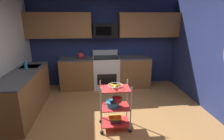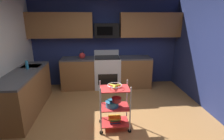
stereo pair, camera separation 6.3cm
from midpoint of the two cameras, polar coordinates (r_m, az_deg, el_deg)
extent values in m
cube|color=#A87542|center=(3.65, -0.05, -18.16)|extent=(4.40, 4.80, 0.04)
cube|color=navy|center=(5.47, -2.76, 8.67)|extent=(4.52, 0.06, 2.60)
cube|color=brown|center=(5.34, -2.42, -1.00)|extent=(2.66, 0.60, 0.88)
cube|color=#4C4C51|center=(5.22, -2.48, 3.81)|extent=(2.66, 0.60, 0.04)
cube|color=brown|center=(4.41, -26.86, -6.84)|extent=(0.60, 2.00, 0.88)
cube|color=#4C4C51|center=(4.26, -27.66, -1.14)|extent=(0.60, 2.00, 0.04)
cube|color=#B7BABC|center=(4.77, -25.27, 0.19)|extent=(0.44, 0.36, 0.16)
cube|color=white|center=(5.33, -2.27, -0.79)|extent=(0.76, 0.64, 0.92)
cube|color=black|center=(5.06, -2.00, -3.09)|extent=(0.56, 0.01, 0.32)
cube|color=white|center=(5.48, -2.54, 5.61)|extent=(0.76, 0.06, 0.18)
cube|color=black|center=(5.21, -2.33, 4.14)|extent=(0.72, 0.60, 0.02)
cube|color=brown|center=(5.31, -17.21, 13.69)|extent=(1.81, 0.33, 0.70)
cube|color=brown|center=(5.46, 11.55, 14.15)|extent=(1.79, 0.33, 0.70)
cube|color=black|center=(5.21, -2.51, 12.70)|extent=(0.70, 0.38, 0.40)
cube|color=black|center=(5.01, -3.07, 12.53)|extent=(0.44, 0.01, 0.24)
cylinder|color=silver|center=(3.19, -4.02, -13.23)|extent=(0.02, 0.02, 0.88)
cylinder|color=black|center=(3.44, -3.86, -19.59)|extent=(0.07, 0.02, 0.07)
cylinder|color=silver|center=(3.25, 5.57, -12.70)|extent=(0.02, 0.02, 0.88)
cylinder|color=black|center=(3.49, 5.35, -19.01)|extent=(0.07, 0.02, 0.07)
cylinder|color=silver|center=(3.52, -4.26, -10.26)|extent=(0.02, 0.02, 0.88)
cylinder|color=black|center=(3.74, -4.11, -16.28)|extent=(0.07, 0.02, 0.07)
cylinder|color=silver|center=(3.57, 4.39, -9.84)|extent=(0.02, 0.02, 0.88)
cylinder|color=black|center=(3.78, 4.24, -15.81)|extent=(0.07, 0.02, 0.07)
cube|color=red|center=(3.55, 0.43, -16.52)|extent=(0.53, 0.37, 0.02)
cube|color=red|center=(3.38, 0.44, -11.85)|extent=(0.53, 0.37, 0.02)
cube|color=red|center=(3.22, 0.46, -6.06)|extent=(0.53, 0.37, 0.02)
torus|color=silver|center=(3.20, 0.46, -4.92)|extent=(0.27, 0.27, 0.01)
cylinder|color=silver|center=(3.21, 0.46, -5.75)|extent=(0.12, 0.12, 0.02)
ellipsoid|color=yellow|center=(3.22, 1.28, -5.04)|extent=(0.17, 0.09, 0.04)
ellipsoid|color=yellow|center=(3.23, -0.26, -4.97)|extent=(0.15, 0.14, 0.04)
ellipsoid|color=yellow|center=(3.15, 0.36, -5.51)|extent=(0.08, 0.17, 0.04)
cylinder|color=#338CBF|center=(3.35, -0.35, -10.94)|extent=(0.24, 0.24, 0.11)
torus|color=#338CBF|center=(3.32, -0.36, -10.12)|extent=(0.25, 0.25, 0.01)
cylinder|color=maroon|center=(3.28, 1.08, -9.63)|extent=(0.17, 0.17, 0.08)
torus|color=maroon|center=(3.26, 1.08, -9.03)|extent=(0.18, 0.18, 0.01)
cube|color=#1E4C8C|center=(3.54, 0.43, -16.25)|extent=(0.21, 0.18, 0.02)
cube|color=#B22626|center=(3.53, 0.43, -15.96)|extent=(0.22, 0.18, 0.02)
cube|color=#26723F|center=(3.52, 0.43, -15.61)|extent=(0.19, 0.16, 0.03)
cube|color=gold|center=(3.50, 0.43, -15.15)|extent=(0.24, 0.16, 0.04)
sphere|color=red|center=(5.20, -10.39, 4.55)|extent=(0.18, 0.18, 0.18)
sphere|color=black|center=(5.19, -10.44, 5.49)|extent=(0.03, 0.03, 0.03)
cone|color=red|center=(5.19, -9.51, 4.78)|extent=(0.09, 0.04, 0.06)
torus|color=black|center=(5.18, -10.46, 5.76)|extent=(0.12, 0.01, 0.12)
cylinder|color=#2D8CBF|center=(4.46, -26.56, 1.36)|extent=(0.06, 0.06, 0.20)
camera|label=1|loc=(0.03, -90.51, -0.16)|focal=28.16mm
camera|label=2|loc=(0.03, 89.49, 0.16)|focal=28.16mm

